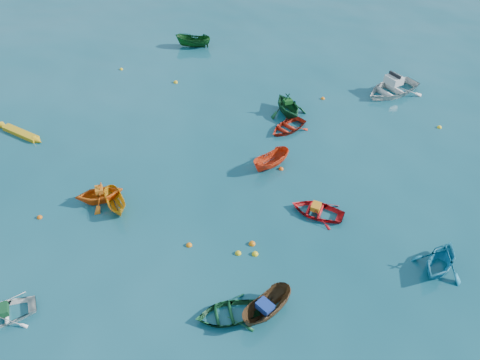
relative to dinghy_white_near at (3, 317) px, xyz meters
The scene contains 29 objects.
ground 9.50m from the dinghy_white_near, 72.50° to the left, with size 160.00×160.00×0.00m, color #0B4350.
dinghy_white_near is the anchor object (origin of this frame).
sampan_brown_mid 12.18m from the dinghy_white_near, 38.86° to the left, with size 1.13×2.99×1.16m, color #4F351C.
dinghy_orange_w 8.32m from the dinghy_white_near, 109.04° to the left, with size 2.34×2.71×1.43m, color orange.
sampan_yellow_mid 8.22m from the dinghy_white_near, 100.70° to the left, with size 0.97×2.58×1.00m, color orange.
dinghy_green_e 10.35m from the dinghy_white_near, 38.35° to the left, with size 2.13×2.97×0.62m, color #0F4321.
dinghy_cyan_se 21.16m from the dinghy_white_near, 45.86° to the left, with size 2.56×2.97×1.56m, color teal.
sampan_orange_n 17.02m from the dinghy_white_near, 78.73° to the left, with size 1.09×2.89×1.12m, color red.
dinghy_green_n 22.63m from the dinghy_white_near, 88.44° to the left, with size 2.77×3.21×1.69m, color #0F4320.
dinghy_red_ne 16.80m from the dinghy_white_near, 62.17° to the left, with size 2.16×3.01×0.63m, color red.
dinghy_red_far 20.96m from the dinghy_white_near, 85.11° to the left, with size 2.14×2.99×0.62m, color red.
sampan_green_far 29.71m from the dinghy_white_near, 115.39° to the left, with size 1.22×3.24×1.25m, color #104516.
kayak_yellow 15.29m from the dinghy_white_near, 144.91° to the left, with size 0.58×3.89×0.39m, color #CC9412, non-canonical shape.
motorboat_white 30.76m from the dinghy_white_near, 79.93° to the left, with size 3.44×4.81×1.60m, color silver.
tarp_green_a 0.49m from the dinghy_white_near, 60.91° to the left, with size 0.67×0.51×0.33m, color #104321.
tarp_blue_a 12.10m from the dinghy_white_near, 38.37° to the left, with size 0.74×0.56×0.36m, color navy.
tarp_orange_a 8.39m from the dinghy_white_near, 108.76° to the left, with size 0.58×0.44×0.28m, color orange.
tarp_green_b 22.70m from the dinghy_white_near, 88.66° to the left, with size 0.63×0.47×0.30m, color #134E18.
tarp_orange_b 16.73m from the dinghy_white_near, 62.42° to the left, with size 0.65×0.49×0.31m, color orange.
buoy_or_a 6.47m from the dinghy_white_near, 132.01° to the left, with size 0.31×0.31×0.31m, color #D7580B.
buoy_ye_a 12.31m from the dinghy_white_near, 55.93° to the left, with size 0.35×0.35×0.35m, color gold.
buoy_or_b 9.31m from the dinghy_white_near, 66.14° to the left, with size 0.33×0.33×0.33m, color orange.
buoy_ye_b 24.46m from the dinghy_white_near, 126.53° to the left, with size 0.30×0.30×0.30m, color gold.
buoy_or_c 17.35m from the dinghy_white_near, 76.77° to the left, with size 0.31×0.31×0.31m, color #FC570D.
buoy_ye_c 11.49m from the dinghy_white_near, 57.51° to the left, with size 0.33×0.33×0.33m, color gold.
buoy_or_d 12.41m from the dinghy_white_near, 59.24° to the left, with size 0.37×0.37×0.37m, color orange.
buoy_ye_d 22.84m from the dinghy_white_near, 113.91° to the left, with size 0.37×0.37×0.37m, color gold.
buoy_or_e 26.17m from the dinghy_white_near, 86.51° to the left, with size 0.32×0.32×0.32m, color orange.
buoy_ye_e 29.61m from the dinghy_white_near, 69.87° to the left, with size 0.33×0.33×0.33m, color yellow.
Camera 1 is at (13.38, -11.99, 18.79)m, focal length 35.00 mm.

